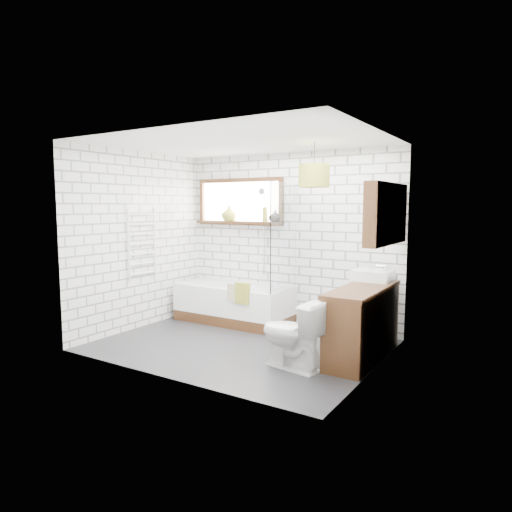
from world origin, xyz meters
The scene contains 22 objects.
floor centered at (0.00, 0.00, -0.01)m, with size 3.40×2.60×0.01m, color black.
ceiling centered at (0.00, 0.00, 2.50)m, with size 3.40×2.60×0.01m, color white.
wall_back centered at (0.00, 1.30, 1.25)m, with size 3.40×0.01×2.50m, color white.
wall_front centered at (0.00, -1.30, 1.25)m, with size 3.40×0.01×2.50m, color white.
wall_left centered at (-1.70, 0.00, 1.25)m, with size 0.01×2.60×2.50m, color white.
wall_right centered at (1.70, 0.00, 1.25)m, with size 0.01×2.60×2.50m, color white.
window centered at (-0.85, 1.26, 1.80)m, with size 1.52×0.16×0.68m, color #331C0E.
towel_radiator centered at (-1.66, 0.00, 1.20)m, with size 0.06×0.52×1.00m, color white.
mirror_cabinet centered at (1.62, 0.60, 1.65)m, with size 0.16×1.20×0.70m, color #331C0E.
shower_riser centered at (-0.40, 1.26, 1.35)m, with size 0.02×0.02×1.30m, color silver.
bathtub centered at (-0.72, 0.92, 0.28)m, with size 1.73×0.76×0.56m, color white.
shower_screen centered at (0.12, 0.92, 1.31)m, with size 0.02×0.72×1.50m, color white.
towel_green centered at (-0.31, 0.54, 0.54)m, with size 0.22×0.06×0.30m, color olive.
towel_beige centered at (-0.46, 0.54, 0.54)m, with size 0.18×0.05×0.24m, color tan.
vanity centered at (1.47, 0.35, 0.41)m, with size 0.46×1.44×0.82m, color #331C0E.
basin centered at (1.41, 0.85, 0.89)m, with size 0.46×0.40×0.13m, color white.
tap centered at (1.57, 0.85, 0.95)m, with size 0.03×0.03×0.15m, color silver.
toilet centered at (0.94, -0.37, 0.38)m, with size 0.75×0.43×0.77m, color white.
vase_olive centered at (-1.02, 1.23, 1.60)m, with size 0.23×0.23×0.24m, color olive.
vase_dark centered at (-0.20, 1.23, 1.57)m, with size 0.17×0.17×0.18m, color black.
bottle centered at (-0.37, 1.23, 1.59)m, with size 0.07×0.07×0.22m, color olive.
pendant centered at (0.78, 0.46, 2.10)m, with size 0.37×0.37×0.27m, color olive.
Camera 1 is at (3.12, -4.61, 1.75)m, focal length 32.00 mm.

